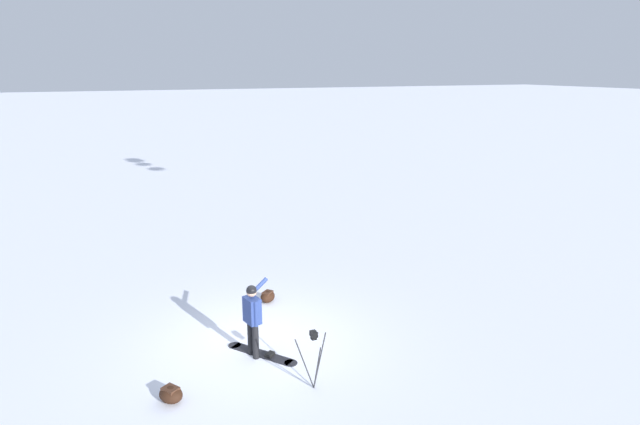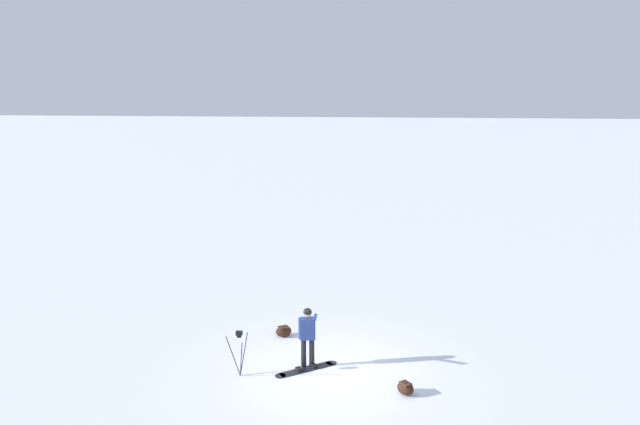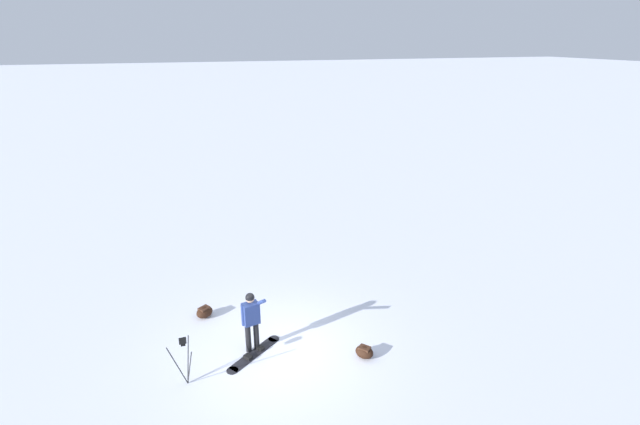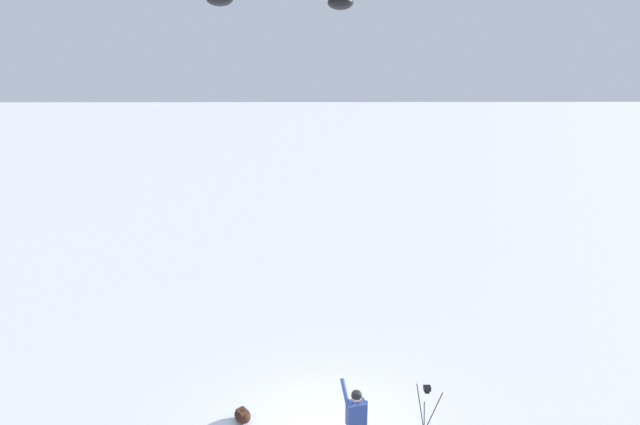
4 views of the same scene
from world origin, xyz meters
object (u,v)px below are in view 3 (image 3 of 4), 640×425
snowboard (254,353)px  camera_tripod (184,352)px  gear_bag_large (364,352)px  gear_bag_small (205,312)px  snowboarder (251,316)px

snowboard → camera_tripod: size_ratio=1.23×
gear_bag_large → gear_bag_small: (3.10, 3.61, 0.00)m
snowboard → gear_bag_small: 2.35m
snowboarder → gear_bag_small: size_ratio=2.71×
gear_bag_large → snowboard: bearing=69.1°
snowboarder → camera_tripod: size_ratio=1.37×
snowboard → gear_bag_small: size_ratio=2.44×
camera_tripod → gear_bag_small: 2.83m
snowboarder → snowboard: snowboarder is taller
snowboard → camera_tripod: bearing=108.2°
snowboarder → camera_tripod: bearing=113.4°
gear_bag_large → camera_tripod: 4.34m
camera_tripod → snowboarder: bearing=-66.6°
gear_bag_large → camera_tripod: (0.44, 4.26, 0.72)m
gear_bag_small → snowboarder: bearing=-152.0°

